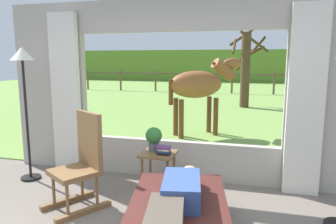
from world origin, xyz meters
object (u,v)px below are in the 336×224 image
at_px(rocking_chair, 82,162).
at_px(potted_plant, 154,138).
at_px(floor_lamp_left, 23,74).
at_px(pasture_tree, 246,66).
at_px(reclining_person, 177,199).
at_px(book_stack, 164,150).
at_px(horse, 200,85).
at_px(side_table, 158,160).

relative_size(rocking_chair, potted_plant, 3.50).
xyz_separation_m(floor_lamp_left, pasture_tree, (2.79, 7.90, -0.06)).
xyz_separation_m(reclining_person, book_stack, (-0.46, 1.24, 0.06)).
distance_m(potted_plant, floor_lamp_left, 2.02).
bearing_deg(floor_lamp_left, rocking_chair, -26.13).
distance_m(potted_plant, horse, 3.15).
bearing_deg(reclining_person, horse, 86.39).
bearing_deg(book_stack, potted_plant, 145.32).
xyz_separation_m(rocking_chair, pasture_tree, (1.59, 8.48, 0.92)).
xyz_separation_m(reclining_person, floor_lamp_left, (-2.48, 1.23, 1.00)).
height_order(reclining_person, potted_plant, potted_plant).
relative_size(side_table, book_stack, 2.79).
distance_m(reclining_person, horse, 4.56).
height_order(reclining_person, rocking_chair, rocking_chair).
height_order(side_table, horse, horse).
height_order(reclining_person, book_stack, reclining_person).
height_order(floor_lamp_left, pasture_tree, pasture_tree).
relative_size(reclining_person, horse, 0.83).
xyz_separation_m(side_table, pasture_tree, (0.86, 7.82, 1.04)).
bearing_deg(reclining_person, side_table, 102.49).
bearing_deg(book_stack, side_table, 147.28).
bearing_deg(potted_plant, book_stack, -34.68).
bearing_deg(reclining_person, rocking_chair, 142.79).
height_order(rocking_chair, floor_lamp_left, floor_lamp_left).
height_order(side_table, floor_lamp_left, floor_lamp_left).
bearing_deg(book_stack, pasture_tree, 84.43).
distance_m(side_table, potted_plant, 0.29).
bearing_deg(pasture_tree, book_stack, -95.57).
bearing_deg(floor_lamp_left, book_stack, 0.42).
height_order(rocking_chair, pasture_tree, pasture_tree).
bearing_deg(floor_lamp_left, reclining_person, -26.34).
xyz_separation_m(potted_plant, pasture_tree, (0.94, 7.76, 0.76)).
height_order(rocking_chair, potted_plant, rocking_chair).
height_order(reclining_person, side_table, reclining_person).
xyz_separation_m(rocking_chair, floor_lamp_left, (-1.20, 0.59, 0.98)).
height_order(side_table, pasture_tree, pasture_tree).
relative_size(reclining_person, book_stack, 7.69).
height_order(book_stack, horse, horse).
bearing_deg(horse, rocking_chair, -46.33).
distance_m(reclining_person, floor_lamp_left, 2.95).
bearing_deg(side_table, potted_plant, 143.13).
xyz_separation_m(reclining_person, side_table, (-0.56, 1.30, -0.10)).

